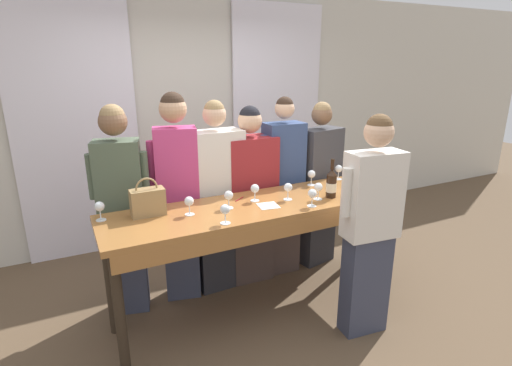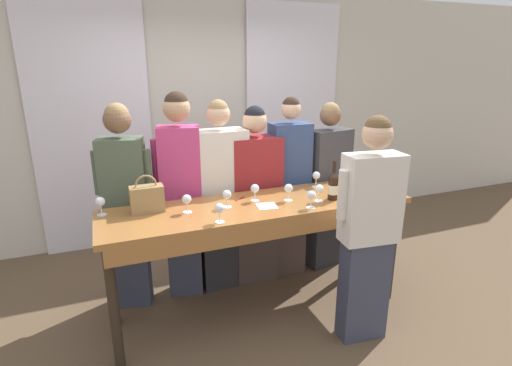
% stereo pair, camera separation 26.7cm
% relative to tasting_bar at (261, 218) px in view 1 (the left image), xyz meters
% --- Properties ---
extents(ground_plane, '(18.00, 18.00, 0.00)m').
position_rel_tasting_bar_xyz_m(ground_plane, '(0.00, 0.03, -0.84)').
color(ground_plane, brown).
extents(wall_back, '(12.00, 0.06, 2.80)m').
position_rel_tasting_bar_xyz_m(wall_back, '(0.00, 1.88, 0.56)').
color(wall_back, beige).
rests_on(wall_back, ground_plane).
extents(curtain_panel_left, '(1.20, 0.03, 2.69)m').
position_rel_tasting_bar_xyz_m(curtain_panel_left, '(-1.17, 1.82, 0.50)').
color(curtain_panel_left, white).
rests_on(curtain_panel_left, ground_plane).
extents(curtain_panel_right, '(1.20, 0.03, 2.69)m').
position_rel_tasting_bar_xyz_m(curtain_panel_right, '(1.17, 1.82, 0.50)').
color(curtain_panel_right, white).
rests_on(curtain_panel_right, ground_plane).
extents(tasting_bar, '(2.43, 0.65, 0.96)m').
position_rel_tasting_bar_xyz_m(tasting_bar, '(0.00, 0.00, 0.00)').
color(tasting_bar, '#9E6633').
rests_on(tasting_bar, ground_plane).
extents(wine_bottle, '(0.08, 0.08, 0.32)m').
position_rel_tasting_bar_xyz_m(wine_bottle, '(0.59, -0.10, 0.23)').
color(wine_bottle, black).
rests_on(wine_bottle, tasting_bar).
extents(handbag, '(0.24, 0.12, 0.28)m').
position_rel_tasting_bar_xyz_m(handbag, '(-0.83, 0.17, 0.22)').
color(handbag, '#997A4C').
rests_on(handbag, tasting_bar).
extents(wine_glass_front_left, '(0.07, 0.07, 0.14)m').
position_rel_tasting_bar_xyz_m(wine_glass_front_left, '(-1.15, 0.22, 0.21)').
color(wine_glass_front_left, white).
rests_on(wine_glass_front_left, tasting_bar).
extents(wine_glass_front_mid, '(0.07, 0.07, 0.14)m').
position_rel_tasting_bar_xyz_m(wine_glass_front_mid, '(-0.26, 0.04, 0.21)').
color(wine_glass_front_mid, white).
rests_on(wine_glass_front_mid, tasting_bar).
extents(wine_glass_front_right, '(0.07, 0.07, 0.14)m').
position_rel_tasting_bar_xyz_m(wine_glass_front_right, '(-0.01, 0.10, 0.21)').
color(wine_glass_front_right, white).
rests_on(wine_glass_front_right, tasting_bar).
extents(wine_glass_center_left, '(0.07, 0.07, 0.14)m').
position_rel_tasting_bar_xyz_m(wine_glass_center_left, '(0.63, 0.25, 0.21)').
color(wine_glass_center_left, white).
rests_on(wine_glass_center_left, tasting_bar).
extents(wine_glass_center_mid, '(0.07, 0.07, 0.14)m').
position_rel_tasting_bar_xyz_m(wine_glass_center_mid, '(1.16, 0.29, 0.21)').
color(wine_glass_center_mid, white).
rests_on(wine_glass_center_mid, tasting_bar).
extents(wine_glass_center_right, '(0.07, 0.07, 0.14)m').
position_rel_tasting_bar_xyz_m(wine_glass_center_right, '(-0.39, -0.22, 0.21)').
color(wine_glass_center_right, white).
rests_on(wine_glass_center_right, tasting_bar).
extents(wine_glass_back_left, '(0.07, 0.07, 0.14)m').
position_rel_tasting_bar_xyz_m(wine_glass_back_left, '(0.47, -0.10, 0.21)').
color(wine_glass_back_left, white).
rests_on(wine_glass_back_left, tasting_bar).
extents(wine_glass_back_mid, '(0.07, 0.07, 0.14)m').
position_rel_tasting_bar_xyz_m(wine_glass_back_mid, '(0.33, -0.21, 0.21)').
color(wine_glass_back_mid, white).
rests_on(wine_glass_back_mid, tasting_bar).
extents(wine_glass_back_right, '(0.07, 0.07, 0.14)m').
position_rel_tasting_bar_xyz_m(wine_glass_back_right, '(1.04, -0.11, 0.21)').
color(wine_glass_back_right, white).
rests_on(wine_glass_back_right, tasting_bar).
extents(wine_glass_near_host, '(0.07, 0.07, 0.14)m').
position_rel_tasting_bar_xyz_m(wine_glass_near_host, '(-0.56, 0.04, 0.21)').
color(wine_glass_near_host, white).
rests_on(wine_glass_near_host, tasting_bar).
extents(wine_glass_by_bottle, '(0.07, 0.07, 0.14)m').
position_rel_tasting_bar_xyz_m(wine_glass_by_bottle, '(0.24, 0.01, 0.21)').
color(wine_glass_by_bottle, white).
rests_on(wine_glass_by_bottle, tasting_bar).
extents(wine_glass_by_handbag, '(0.07, 0.07, 0.14)m').
position_rel_tasting_bar_xyz_m(wine_glass_by_handbag, '(0.96, 0.28, 0.21)').
color(wine_glass_by_handbag, white).
rests_on(wine_glass_by_handbag, tasting_bar).
extents(napkin, '(0.17, 0.17, 0.00)m').
position_rel_tasting_bar_xyz_m(napkin, '(0.03, -0.05, 0.12)').
color(napkin, white).
rests_on(napkin, tasting_bar).
extents(pen, '(0.10, 0.08, 0.01)m').
position_rel_tasting_bar_xyz_m(pen, '(-0.10, 0.18, 0.12)').
color(pen, maroon).
rests_on(pen, tasting_bar).
extents(guest_olive_jacket, '(0.46, 0.31, 1.73)m').
position_rel_tasting_bar_xyz_m(guest_olive_jacket, '(-0.97, 0.54, 0.07)').
color(guest_olive_jacket, '#383D51').
rests_on(guest_olive_jacket, ground_plane).
extents(guest_pink_top, '(0.46, 0.28, 1.80)m').
position_rel_tasting_bar_xyz_m(guest_pink_top, '(-0.51, 0.54, 0.13)').
color(guest_pink_top, '#383D51').
rests_on(guest_pink_top, ground_plane).
extents(guest_cream_sweater, '(0.57, 0.27, 1.73)m').
position_rel_tasting_bar_xyz_m(guest_cream_sweater, '(-0.16, 0.54, 0.03)').
color(guest_cream_sweater, '#28282D').
rests_on(guest_cream_sweater, ground_plane).
extents(guest_striped_shirt, '(0.57, 0.30, 1.66)m').
position_rel_tasting_bar_xyz_m(guest_striped_shirt, '(0.16, 0.54, -0.01)').
color(guest_striped_shirt, '#473833').
rests_on(guest_striped_shirt, ground_plane).
extents(guest_navy_coat, '(0.48, 0.24, 1.73)m').
position_rel_tasting_bar_xyz_m(guest_navy_coat, '(0.51, 0.54, 0.04)').
color(guest_navy_coat, '#473833').
rests_on(guest_navy_coat, ground_plane).
extents(guest_beige_cap, '(0.55, 0.31, 1.66)m').
position_rel_tasting_bar_xyz_m(guest_beige_cap, '(0.93, 0.54, 0.00)').
color(guest_beige_cap, '#28282D').
rests_on(guest_beige_cap, ground_plane).
extents(host_pouring, '(0.52, 0.25, 1.70)m').
position_rel_tasting_bar_xyz_m(host_pouring, '(0.61, -0.56, 0.04)').
color(host_pouring, '#383D51').
rests_on(host_pouring, ground_plane).
extents(potted_plant, '(0.32, 0.32, 0.59)m').
position_rel_tasting_bar_xyz_m(potted_plant, '(1.58, 1.54, -0.56)').
color(potted_plant, '#935B3D').
rests_on(potted_plant, ground_plane).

